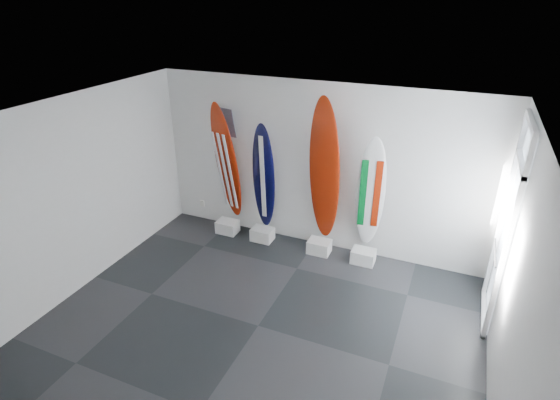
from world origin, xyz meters
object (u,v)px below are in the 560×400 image
at_px(surfboard_navy, 264,177).
at_px(surfboard_italy, 370,194).
at_px(surfboard_swiss, 324,172).
at_px(surfboard_usa, 227,163).

relative_size(surfboard_navy, surfboard_italy, 0.97).
relative_size(surfboard_swiss, surfboard_italy, 1.25).
bearing_deg(surfboard_navy, surfboard_italy, 6.49).
xyz_separation_m(surfboard_navy, surfboard_swiss, (1.13, 0.00, 0.29)).
distance_m(surfboard_usa, surfboard_italy, 2.70).
bearing_deg(surfboard_swiss, surfboard_usa, -167.04).
relative_size(surfboard_navy, surfboard_swiss, 0.78).
xyz_separation_m(surfboard_usa, surfboard_navy, (0.75, 0.00, -0.16)).
distance_m(surfboard_swiss, surfboard_italy, 0.85).
relative_size(surfboard_usa, surfboard_swiss, 0.91).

